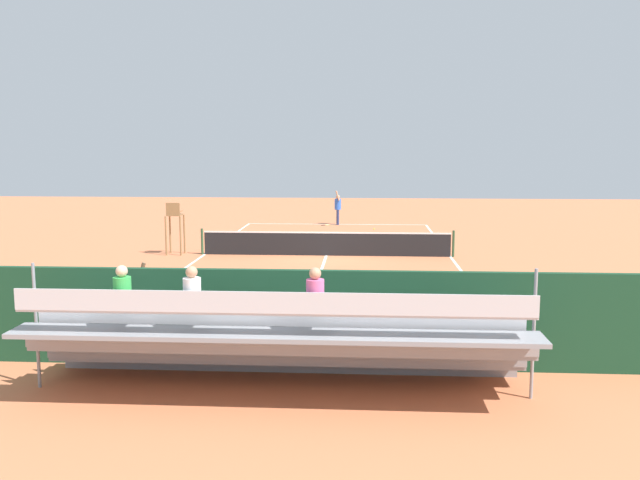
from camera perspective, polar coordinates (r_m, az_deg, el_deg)
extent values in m
plane|color=#CC7047|center=(27.80, 0.53, -1.31)|extent=(60.00, 60.00, 0.00)
cube|color=white|center=(38.68, 1.42, 1.33)|extent=(10.00, 0.10, 0.01)
cube|color=white|center=(17.06, -1.51, -7.26)|extent=(10.00, 0.10, 0.01)
cube|color=white|center=(27.98, 10.81, -1.38)|extent=(0.10, 22.00, 0.01)
cube|color=white|center=(28.51, -9.56, -1.18)|extent=(0.10, 22.00, 0.01)
cube|color=white|center=(33.77, 1.09, 0.35)|extent=(7.50, 0.10, 0.01)
cube|color=white|center=(21.86, -0.34, -3.86)|extent=(7.50, 0.10, 0.01)
cube|color=white|center=(27.80, 0.53, -1.30)|extent=(0.10, 12.10, 0.01)
cube|color=white|center=(38.68, 1.42, 1.33)|extent=(0.10, 0.30, 0.01)
cube|color=black|center=(27.73, 0.53, -0.38)|extent=(10.00, 0.02, 0.91)
cube|color=white|center=(27.66, 0.53, 0.62)|extent=(10.00, 0.04, 0.06)
cylinder|color=#2D5133|center=(27.91, 11.04, -0.31)|extent=(0.10, 0.10, 1.07)
cylinder|color=#2D5133|center=(28.45, -9.78, -0.12)|extent=(0.10, 0.10, 1.07)
cube|color=#194228|center=(13.92, -2.65, -6.54)|extent=(18.00, 0.16, 2.00)
cube|color=gray|center=(13.80, -2.79, -10.02)|extent=(9.00, 0.10, 0.45)
cube|color=gray|center=(13.42, -2.96, -9.73)|extent=(9.00, 0.80, 0.08)
cube|color=gray|center=(13.83, -2.77, -9.98)|extent=(9.00, 0.04, 0.45)
cube|color=silver|center=(13.20, -3.03, -8.12)|extent=(8.60, 0.36, 0.04)
cube|color=silver|center=(12.97, -3.12, -7.49)|extent=(8.60, 0.03, 0.36)
cube|color=gray|center=(12.52, -3.40, -8.87)|extent=(9.00, 0.80, 0.08)
cube|color=gray|center=(12.94, -3.19, -9.17)|extent=(9.00, 0.04, 0.45)
cube|color=silver|center=(12.31, -3.48, -7.14)|extent=(8.60, 0.36, 0.04)
cube|color=silver|center=(12.09, -3.59, -6.44)|extent=(8.60, 0.03, 0.36)
cube|color=gray|center=(11.64, -3.91, -7.89)|extent=(9.00, 0.80, 0.08)
cube|color=gray|center=(12.05, -3.66, -8.24)|extent=(9.00, 0.04, 0.45)
cube|color=silver|center=(11.43, -3.99, -6.00)|extent=(8.60, 0.36, 0.04)
cube|color=silver|center=(11.21, -4.13, -5.23)|extent=(8.60, 0.03, 0.36)
cylinder|color=gray|center=(12.71, 17.35, -7.51)|extent=(0.06, 0.06, 2.35)
cylinder|color=gray|center=(13.72, -22.54, -6.61)|extent=(0.06, 0.06, 2.35)
cube|color=#2D2D33|center=(12.18, -15.88, -5.23)|extent=(0.32, 0.40, 0.12)
cylinder|color=green|center=(12.01, -16.12, -4.03)|extent=(0.30, 0.30, 0.45)
sphere|color=beige|center=(11.95, -16.18, -2.50)|extent=(0.20, 0.20, 0.20)
cube|color=#2D2D33|center=(11.84, -10.42, -5.43)|extent=(0.32, 0.40, 0.12)
cylinder|color=white|center=(11.66, -10.60, -4.20)|extent=(0.30, 0.30, 0.45)
sphere|color=tan|center=(11.60, -10.64, -2.63)|extent=(0.20, 0.20, 0.20)
cube|color=#2D2D33|center=(13.34, 9.73, -7.87)|extent=(0.32, 0.40, 0.12)
cylinder|color=red|center=(13.15, 9.81, -6.82)|extent=(0.30, 0.30, 0.45)
sphere|color=beige|center=(13.07, 9.85, -5.44)|extent=(0.20, 0.20, 0.20)
cube|color=#2D2D33|center=(11.52, -0.36, -5.67)|extent=(0.32, 0.40, 0.12)
cylinder|color=pink|center=(11.33, -0.41, -4.41)|extent=(0.30, 0.30, 0.45)
sphere|color=tan|center=(11.27, -0.41, -2.80)|extent=(0.20, 0.20, 0.20)
cube|color=#2D2D33|center=(13.54, -8.16, -7.60)|extent=(0.32, 0.40, 0.12)
cylinder|color=red|center=(13.36, -8.29, -6.55)|extent=(0.30, 0.30, 0.45)
sphere|color=brown|center=(13.28, -8.32, -5.20)|extent=(0.20, 0.20, 0.20)
cylinder|color=olive|center=(28.86, -11.22, 0.49)|extent=(0.07, 0.07, 1.60)
cylinder|color=olive|center=(29.02, -12.37, 0.50)|extent=(0.07, 0.07, 1.60)
cylinder|color=olive|center=(28.28, -11.53, 0.33)|extent=(0.07, 0.07, 1.60)
cylinder|color=olive|center=(28.45, -12.70, 0.34)|extent=(0.07, 0.07, 1.60)
cube|color=olive|center=(28.56, -12.00, 2.07)|extent=(0.56, 0.56, 0.06)
cube|color=olive|center=(28.30, -12.15, 2.56)|extent=(0.56, 0.06, 0.48)
cube|color=olive|center=(28.47, -11.51, 2.37)|extent=(0.04, 0.48, 0.04)
cube|color=olive|center=(28.61, -12.51, 2.36)|extent=(0.04, 0.48, 0.04)
cube|color=#33383D|center=(14.78, 6.99, -7.93)|extent=(1.80, 0.40, 0.05)
cylinder|color=#33383D|center=(14.91, 9.88, -8.76)|extent=(0.06, 0.06, 0.45)
cylinder|color=#33383D|center=(14.82, 4.04, -8.76)|extent=(0.06, 0.06, 0.45)
cube|color=#33383D|center=(14.53, 7.05, -6.99)|extent=(1.80, 0.04, 0.36)
cube|color=#334C8C|center=(14.66, 0.76, -9.11)|extent=(0.90, 0.36, 0.36)
cylinder|color=navy|center=(38.58, 1.50, 1.94)|extent=(0.14, 0.14, 0.85)
cylinder|color=navy|center=(38.36, 1.48, 1.90)|extent=(0.14, 0.14, 0.85)
cylinder|color=blue|center=(38.40, 1.49, 3.00)|extent=(0.37, 0.37, 0.60)
sphere|color=tan|center=(38.36, 1.49, 3.61)|extent=(0.22, 0.22, 0.22)
cylinder|color=tan|center=(38.14, 1.48, 3.72)|extent=(0.25, 0.09, 0.55)
cylinder|color=tan|center=(38.61, 1.51, 3.07)|extent=(0.09, 0.09, 0.50)
cylinder|color=black|center=(38.08, 0.27, 1.24)|extent=(0.25, 0.19, 0.03)
torus|color=#D8CC4C|center=(38.22, 0.62, 1.27)|extent=(0.42, 0.42, 0.02)
cylinder|color=white|center=(38.22, 0.62, 1.27)|extent=(0.25, 0.25, 0.00)
sphere|color=#CCDB33|center=(36.40, 4.52, 0.93)|extent=(0.07, 0.07, 0.07)
cylinder|color=#232328|center=(15.57, -15.03, -7.42)|extent=(0.14, 0.14, 0.85)
cylinder|color=#232328|center=(15.76, -14.69, -7.22)|extent=(0.14, 0.14, 0.85)
cylinder|color=black|center=(15.50, -14.95, -4.73)|extent=(0.40, 0.40, 0.60)
sphere|color=#8C6647|center=(15.41, -15.01, -3.24)|extent=(0.22, 0.22, 0.22)
cylinder|color=#8C6647|center=(15.59, -14.67, -2.77)|extent=(0.26, 0.12, 0.55)
cylinder|color=#8C6647|center=(15.30, -15.31, -4.80)|extent=(0.10, 0.10, 0.50)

